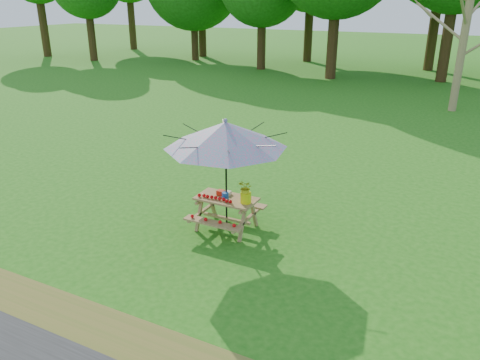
% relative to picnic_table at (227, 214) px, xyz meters
% --- Properties ---
extents(ground, '(120.00, 120.00, 0.00)m').
position_rel_picnic_table_xyz_m(ground, '(-3.21, -0.88, -0.33)').
color(ground, '#1E6713').
rests_on(ground, ground).
extents(picnic_table, '(1.20, 1.32, 0.67)m').
position_rel_picnic_table_xyz_m(picnic_table, '(0.00, 0.00, 0.00)').
color(picnic_table, '#9F7847').
rests_on(picnic_table, ground).
extents(patio_umbrella, '(2.83, 2.83, 2.27)m').
position_rel_picnic_table_xyz_m(patio_umbrella, '(0.00, 0.00, 1.62)').
color(patio_umbrella, black).
rests_on(patio_umbrella, ground).
extents(produce_bins, '(0.31, 0.34, 0.13)m').
position_rel_picnic_table_xyz_m(produce_bins, '(-0.07, 0.04, 0.40)').
color(produce_bins, red).
rests_on(produce_bins, picnic_table).
extents(tomatoes_row, '(0.77, 0.13, 0.07)m').
position_rel_picnic_table_xyz_m(tomatoes_row, '(-0.15, -0.18, 0.38)').
color(tomatoes_row, red).
rests_on(tomatoes_row, picnic_table).
extents(flower_bucket, '(0.36, 0.34, 0.46)m').
position_rel_picnic_table_xyz_m(flower_bucket, '(0.44, -0.03, 0.59)').
color(flower_bucket, yellow).
rests_on(flower_bucket, picnic_table).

